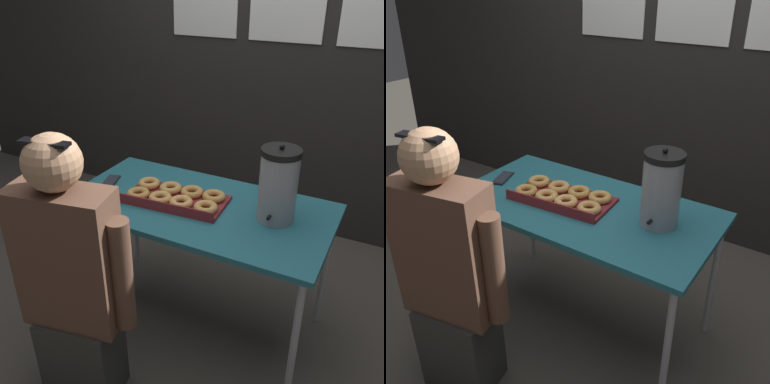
% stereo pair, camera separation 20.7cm
% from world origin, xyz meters
% --- Properties ---
extents(ground_plane, '(12.00, 12.00, 0.00)m').
position_xyz_m(ground_plane, '(0.00, 0.00, 0.00)').
color(ground_plane, '#4C473F').
extents(back_wall, '(6.00, 0.11, 2.57)m').
position_xyz_m(back_wall, '(0.00, 1.27, 1.29)').
color(back_wall, '#282623').
rests_on(back_wall, ground).
extents(folding_table, '(1.29, 0.67, 0.73)m').
position_xyz_m(folding_table, '(0.00, 0.00, 0.68)').
color(folding_table, '#236675').
rests_on(folding_table, ground).
extents(donut_box, '(0.52, 0.30, 0.05)m').
position_xyz_m(donut_box, '(-0.12, -0.02, 0.75)').
color(donut_box, maroon).
rests_on(donut_box, folding_table).
extents(coffee_urn, '(0.18, 0.20, 0.37)m').
position_xyz_m(coffee_urn, '(0.37, 0.05, 0.90)').
color(coffee_urn, '#939399').
rests_on(coffee_urn, folding_table).
extents(cell_phone, '(0.11, 0.17, 0.01)m').
position_xyz_m(cell_phone, '(-0.53, -0.01, 0.74)').
color(cell_phone, black).
rests_on(cell_phone, folding_table).
extents(person_seated, '(0.53, 0.28, 1.26)m').
position_xyz_m(person_seated, '(-0.25, -0.65, 0.61)').
color(person_seated, '#33332D').
rests_on(person_seated, ground).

